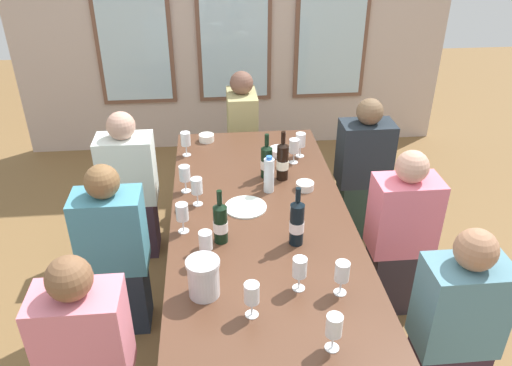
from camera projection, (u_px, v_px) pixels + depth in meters
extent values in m
plane|color=brown|center=(260.00, 311.00, 3.28)|extent=(12.00, 12.00, 0.00)
cube|color=#C2AC9E|center=(233.00, 3.00, 4.76)|extent=(4.23, 0.06, 2.90)
cube|color=brown|center=(130.00, 5.00, 4.64)|extent=(0.72, 0.03, 1.88)
cube|color=silver|center=(129.00, 6.00, 4.63)|extent=(0.64, 0.01, 1.80)
cube|color=brown|center=(233.00, 3.00, 4.72)|extent=(0.72, 0.03, 1.88)
cube|color=silver|center=(234.00, 4.00, 4.70)|extent=(0.64, 0.01, 1.80)
cube|color=brown|center=(334.00, 2.00, 4.80)|extent=(0.72, 0.03, 1.88)
cube|color=silver|center=(334.00, 2.00, 4.78)|extent=(0.64, 0.01, 1.80)
cube|color=#533222|center=(261.00, 219.00, 2.92)|extent=(1.03, 2.35, 0.04)
cube|color=#533222|center=(194.00, 184.00, 4.00)|extent=(0.07, 0.07, 0.70)
cube|color=#533222|center=(299.00, 179.00, 4.07)|extent=(0.07, 0.07, 0.70)
cylinder|color=white|center=(246.00, 207.00, 2.98)|extent=(0.25, 0.25, 0.01)
cylinder|color=silver|center=(204.00, 279.00, 2.30)|extent=(0.14, 0.14, 0.17)
cylinder|color=silver|center=(203.00, 263.00, 2.26)|extent=(0.16, 0.16, 0.02)
cylinder|color=black|center=(220.00, 224.00, 2.65)|extent=(0.07, 0.07, 0.21)
cone|color=black|center=(220.00, 205.00, 2.59)|extent=(0.07, 0.07, 0.02)
cylinder|color=black|center=(219.00, 197.00, 2.57)|extent=(0.03, 0.03, 0.08)
cylinder|color=white|center=(221.00, 226.00, 2.65)|extent=(0.08, 0.08, 0.06)
cylinder|color=black|center=(267.00, 163.00, 3.26)|extent=(0.08, 0.07, 0.20)
cone|color=black|center=(267.00, 147.00, 3.21)|extent=(0.08, 0.07, 0.02)
cylinder|color=black|center=(267.00, 140.00, 3.18)|extent=(0.03, 0.03, 0.08)
cylinder|color=silver|center=(266.00, 164.00, 3.27)|extent=(0.08, 0.08, 0.06)
cylinder|color=black|center=(283.00, 163.00, 3.23)|extent=(0.08, 0.07, 0.23)
cone|color=black|center=(283.00, 144.00, 3.16)|extent=(0.08, 0.07, 0.02)
cylinder|color=black|center=(283.00, 137.00, 3.14)|extent=(0.03, 0.03, 0.08)
cylinder|color=white|center=(283.00, 164.00, 3.23)|extent=(0.08, 0.08, 0.06)
cylinder|color=black|center=(297.00, 224.00, 2.63)|extent=(0.08, 0.07, 0.24)
cone|color=black|center=(298.00, 203.00, 2.56)|extent=(0.08, 0.07, 0.02)
cylinder|color=black|center=(298.00, 195.00, 2.54)|extent=(0.03, 0.03, 0.08)
cylinder|color=white|center=(297.00, 226.00, 2.63)|extent=(0.08, 0.08, 0.06)
cylinder|color=white|center=(206.00, 138.00, 3.77)|extent=(0.11, 0.11, 0.05)
cylinder|color=white|center=(279.00, 151.00, 3.58)|extent=(0.14, 0.14, 0.05)
cylinder|color=white|center=(305.00, 186.00, 3.16)|extent=(0.11, 0.11, 0.05)
cylinder|color=white|center=(269.00, 175.00, 3.10)|extent=(0.06, 0.06, 0.22)
cylinder|color=blue|center=(269.00, 158.00, 3.04)|extent=(0.04, 0.04, 0.02)
cylinder|color=white|center=(207.00, 260.00, 2.55)|extent=(0.06, 0.06, 0.00)
cylinder|color=white|center=(206.00, 254.00, 2.54)|extent=(0.01, 0.01, 0.07)
cylinder|color=white|center=(206.00, 240.00, 2.49)|extent=(0.07, 0.07, 0.09)
cylinder|color=maroon|center=(206.00, 245.00, 2.51)|extent=(0.06, 0.06, 0.03)
cylinder|color=white|center=(198.00, 204.00, 3.02)|extent=(0.06, 0.06, 0.00)
cylinder|color=white|center=(198.00, 198.00, 3.00)|extent=(0.01, 0.01, 0.07)
cylinder|color=white|center=(197.00, 186.00, 2.95)|extent=(0.07, 0.07, 0.09)
cylinder|color=beige|center=(197.00, 190.00, 2.97)|extent=(0.06, 0.06, 0.03)
cylinder|color=white|center=(300.00, 156.00, 3.56)|extent=(0.06, 0.06, 0.00)
cylinder|color=white|center=(300.00, 151.00, 3.54)|extent=(0.01, 0.01, 0.07)
cylinder|color=white|center=(301.00, 140.00, 3.50)|extent=(0.07, 0.07, 0.09)
cylinder|color=white|center=(299.00, 288.00, 2.38)|extent=(0.06, 0.06, 0.00)
cylinder|color=white|center=(299.00, 282.00, 2.36)|extent=(0.01, 0.01, 0.07)
cylinder|color=white|center=(300.00, 267.00, 2.31)|extent=(0.07, 0.07, 0.09)
cylinder|color=white|center=(332.00, 348.00, 2.07)|extent=(0.06, 0.06, 0.00)
cylinder|color=white|center=(333.00, 341.00, 2.05)|extent=(0.01, 0.01, 0.07)
cylinder|color=white|center=(334.00, 325.00, 2.00)|extent=(0.07, 0.07, 0.09)
cylinder|color=beige|center=(334.00, 332.00, 2.02)|extent=(0.06, 0.06, 0.02)
cylinder|color=white|center=(252.00, 315.00, 2.23)|extent=(0.06, 0.06, 0.00)
cylinder|color=white|center=(252.00, 308.00, 2.21)|extent=(0.01, 0.01, 0.07)
cylinder|color=white|center=(252.00, 293.00, 2.17)|extent=(0.07, 0.07, 0.09)
cylinder|color=white|center=(340.00, 292.00, 2.35)|extent=(0.06, 0.06, 0.00)
cylinder|color=white|center=(341.00, 286.00, 2.33)|extent=(0.01, 0.01, 0.07)
cylinder|color=white|center=(342.00, 271.00, 2.29)|extent=(0.07, 0.07, 0.09)
cylinder|color=#590C19|center=(342.00, 276.00, 2.30)|extent=(0.06, 0.06, 0.04)
cylinder|color=white|center=(187.00, 155.00, 3.58)|extent=(0.06, 0.06, 0.00)
cylinder|color=white|center=(186.00, 150.00, 3.56)|extent=(0.01, 0.01, 0.07)
cylinder|color=white|center=(186.00, 139.00, 3.52)|extent=(0.07, 0.07, 0.09)
cylinder|color=maroon|center=(186.00, 143.00, 3.53)|extent=(0.06, 0.06, 0.03)
cylinder|color=white|center=(186.00, 191.00, 3.15)|extent=(0.06, 0.06, 0.00)
cylinder|color=white|center=(186.00, 185.00, 3.13)|extent=(0.01, 0.01, 0.07)
cylinder|color=white|center=(185.00, 173.00, 3.09)|extent=(0.07, 0.07, 0.09)
cylinder|color=white|center=(184.00, 231.00, 2.78)|extent=(0.06, 0.06, 0.00)
cylinder|color=white|center=(183.00, 225.00, 2.76)|extent=(0.01, 0.01, 0.07)
cylinder|color=white|center=(182.00, 212.00, 2.71)|extent=(0.07, 0.07, 0.09)
cylinder|color=beige|center=(182.00, 217.00, 2.73)|extent=(0.06, 0.06, 0.03)
cylinder|color=white|center=(293.00, 162.00, 3.48)|extent=(0.06, 0.06, 0.00)
cylinder|color=white|center=(294.00, 157.00, 3.46)|extent=(0.01, 0.01, 0.07)
cylinder|color=white|center=(294.00, 146.00, 3.42)|extent=(0.07, 0.07, 0.09)
cube|color=#222A38|center=(122.00, 294.00, 3.09)|extent=(0.32, 0.24, 0.45)
cube|color=teal|center=(111.00, 232.00, 2.86)|extent=(0.38, 0.24, 0.48)
sphere|color=brown|center=(102.00, 182.00, 2.70)|extent=(0.19, 0.19, 0.19)
cube|color=#32292E|center=(393.00, 277.00, 3.23)|extent=(0.32, 0.24, 0.45)
cube|color=pink|center=(404.00, 216.00, 3.00)|extent=(0.38, 0.24, 0.48)
sphere|color=tan|center=(412.00, 167.00, 2.84)|extent=(0.19, 0.19, 0.19)
cube|color=pink|center=(83.00, 337.00, 2.18)|extent=(0.38, 0.24, 0.48)
sphere|color=brown|center=(69.00, 278.00, 2.02)|extent=(0.19, 0.19, 0.19)
cube|color=teal|center=(461.00, 306.00, 2.35)|extent=(0.38, 0.24, 0.48)
sphere|color=#A37254|center=(476.00, 250.00, 2.18)|extent=(0.19, 0.19, 0.19)
cube|color=#392735|center=(135.00, 225.00, 3.73)|extent=(0.32, 0.24, 0.45)
cube|color=white|center=(127.00, 169.00, 3.50)|extent=(0.38, 0.24, 0.48)
sphere|color=tan|center=(121.00, 126.00, 3.34)|extent=(0.19, 0.19, 0.19)
cube|color=#243A30|center=(358.00, 207.00, 3.95)|extent=(0.32, 0.24, 0.45)
cube|color=#212A32|center=(365.00, 153.00, 3.72)|extent=(0.38, 0.24, 0.48)
sphere|color=brown|center=(370.00, 112.00, 3.55)|extent=(0.19, 0.19, 0.19)
cube|color=#233244|center=(243.00, 169.00, 4.48)|extent=(0.24, 0.32, 0.45)
cube|color=tan|center=(242.00, 120.00, 4.25)|extent=(0.24, 0.38, 0.48)
sphere|color=brown|center=(242.00, 83.00, 4.09)|extent=(0.19, 0.19, 0.19)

